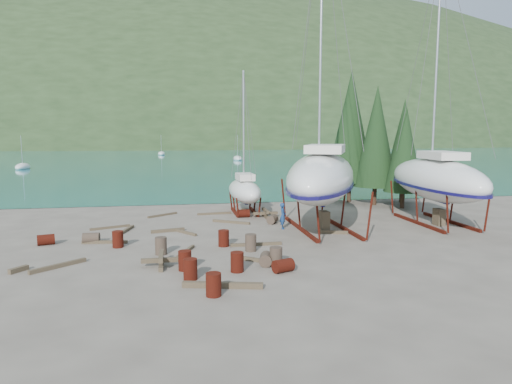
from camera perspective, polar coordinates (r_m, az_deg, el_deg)
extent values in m
plane|color=#595147|center=(25.12, -0.30, -6.57)|extent=(600.00, 600.00, 0.00)
plane|color=#186E7A|center=(339.11, -9.41, 6.15)|extent=(700.00, 700.00, 0.00)
ellipsoid|color=#22341A|center=(344.11, -9.42, 6.16)|extent=(800.00, 360.00, 110.00)
cube|color=beige|center=(221.24, -24.81, 5.56)|extent=(6.00, 5.00, 4.00)
cube|color=#A54C2D|center=(221.21, -24.84, 6.28)|extent=(6.60, 5.60, 1.60)
cube|color=beige|center=(214.66, -14.37, 5.97)|extent=(6.00, 5.00, 4.00)
cube|color=#A54C2D|center=(214.63, -14.40, 6.71)|extent=(6.60, 5.60, 1.60)
cube|color=beige|center=(216.78, -1.00, 6.20)|extent=(6.00, 5.00, 4.00)
cube|color=#A54C2D|center=(216.74, -1.00, 6.94)|extent=(6.60, 5.60, 1.60)
cylinder|color=black|center=(40.03, 14.59, -0.45)|extent=(0.36, 0.36, 1.60)
cone|color=black|center=(39.69, 14.82, 6.73)|extent=(3.60, 3.60, 8.40)
cylinder|color=black|center=(38.93, 17.81, -0.95)|extent=(0.36, 0.36, 1.36)
cone|color=black|center=(38.58, 18.06, 5.31)|extent=(3.06, 3.06, 7.14)
cylinder|color=black|center=(41.25, 11.54, 0.03)|extent=(0.36, 0.36, 1.84)
cone|color=black|center=(40.94, 11.75, 8.04)|extent=(4.14, 4.14, 9.66)
cylinder|color=black|center=(42.25, 17.72, -0.27)|extent=(0.36, 0.36, 1.44)
cone|color=black|center=(41.92, 17.96, 5.84)|extent=(3.24, 3.24, 7.56)
ellipsoid|color=white|center=(88.11, -27.14, 2.80)|extent=(2.00, 5.00, 1.40)
cylinder|color=silver|center=(87.97, -27.25, 4.65)|extent=(0.08, 0.08, 5.00)
ellipsoid|color=white|center=(105.14, -2.33, 4.19)|extent=(2.00, 5.00, 1.40)
cylinder|color=silver|center=(105.03, -2.33, 5.74)|extent=(0.08, 0.08, 5.00)
ellipsoid|color=white|center=(134.21, -11.74, 4.71)|extent=(2.00, 5.00, 1.40)
cylinder|color=silver|center=(134.12, -11.77, 5.92)|extent=(0.08, 0.08, 5.00)
ellipsoid|color=white|center=(28.86, 8.21, 1.84)|extent=(8.94, 13.70, 3.10)
cube|color=#110D44|center=(28.36, 8.59, -0.49)|extent=(1.20, 2.28, 1.00)
cube|color=silver|center=(28.12, 8.70, 5.36)|extent=(3.57, 4.50, 0.50)
cylinder|color=silver|center=(30.17, 8.14, 20.45)|extent=(0.14, 0.14, 15.92)
cube|color=#601D10|center=(28.95, 5.54, -4.54)|extent=(0.18, 7.30, 0.20)
cube|color=#601D10|center=(29.78, 10.58, -4.30)|extent=(0.18, 7.30, 0.20)
cube|color=brown|center=(28.62, 8.53, -3.64)|extent=(0.50, 0.80, 1.27)
ellipsoid|color=white|center=(32.73, 21.56, 1.47)|extent=(4.47, 12.01, 2.78)
cube|color=#110D44|center=(32.33, 22.03, -0.29)|extent=(0.44, 2.13, 1.00)
cube|color=silver|center=(32.12, 22.25, 4.27)|extent=(2.19, 3.68, 0.50)
cylinder|color=silver|center=(33.55, 21.72, 16.24)|extent=(0.14, 0.14, 14.10)
cube|color=#601D10|center=(32.52, 19.52, -3.63)|extent=(0.18, 6.46, 0.20)
cube|color=#601D10|center=(33.76, 23.07, -3.40)|extent=(0.18, 6.46, 0.20)
cube|color=brown|center=(32.55, 21.90, -2.91)|extent=(0.50, 0.80, 1.10)
ellipsoid|color=white|center=(34.58, -1.45, 0.13)|extent=(2.43, 6.77, 1.72)
cube|color=#110D44|center=(34.31, -1.37, -0.61)|extent=(0.31, 1.21, 1.00)
cube|color=silver|center=(34.13, -1.38, 1.91)|extent=(1.25, 2.06, 0.50)
cylinder|color=silver|center=(34.65, -1.56, 8.38)|extent=(0.14, 0.14, 8.01)
cube|color=#601D10|center=(34.72, -2.65, -2.54)|extent=(0.18, 3.67, 0.20)
cube|color=#601D10|center=(34.93, -0.25, -2.47)|extent=(0.18, 3.67, 0.20)
cube|color=brown|center=(34.48, -1.36, -2.47)|extent=(0.50, 0.80, 0.36)
imported|color=navy|center=(29.06, 3.38, -3.00)|extent=(0.50, 0.67, 1.67)
cylinder|color=#2D2823|center=(21.20, 1.24, -8.38)|extent=(0.78, 1.00, 0.58)
cylinder|color=#601D10|center=(27.45, -24.77, -5.44)|extent=(1.01, 0.80, 0.58)
cylinder|color=#601D10|center=(17.38, -5.33, -11.45)|extent=(0.58, 0.58, 0.88)
cylinder|color=#601D10|center=(33.06, -1.60, -2.70)|extent=(0.92, 0.64, 0.58)
cylinder|color=#2D2823|center=(23.65, -0.66, -6.35)|extent=(0.58, 0.58, 0.88)
cylinder|color=#601D10|center=(20.21, -2.38, -8.73)|extent=(0.58, 0.58, 0.88)
cylinder|color=#601D10|center=(25.49, -16.89, -5.67)|extent=(0.58, 0.58, 0.88)
cylinder|color=#601D10|center=(19.36, -8.21, -9.53)|extent=(0.58, 0.58, 0.88)
cylinder|color=#2D2823|center=(30.85, 2.08, -3.42)|extent=(0.94, 1.05, 0.58)
cylinder|color=#601D10|center=(20.20, 3.42, -9.19)|extent=(1.03, 0.86, 0.58)
cylinder|color=#601D10|center=(20.65, -8.88, -8.46)|extent=(0.58, 0.58, 0.88)
cylinder|color=#601D10|center=(24.69, -4.06, -5.79)|extent=(0.58, 0.58, 0.88)
cylinder|color=#2D2823|center=(26.97, -19.91, -5.42)|extent=(0.89, 0.60, 0.58)
cylinder|color=#2D2823|center=(23.49, -11.79, -6.60)|extent=(0.58, 0.58, 0.88)
cylinder|color=#2D2823|center=(21.06, 2.51, -8.07)|extent=(0.58, 0.58, 0.88)
cube|color=brown|center=(34.37, -11.60, -2.83)|extent=(2.12, 1.72, 0.14)
cube|color=brown|center=(28.12, 9.67, -4.98)|extent=(1.70, 0.71, 0.19)
cube|color=brown|center=(23.55, -8.84, -7.42)|extent=(1.04, 2.40, 0.15)
cube|color=brown|center=(29.66, -15.79, -4.53)|extent=(0.66, 2.08, 0.17)
cube|color=brown|center=(24.83, 0.03, -6.54)|extent=(2.81, 0.16, 0.16)
cube|color=brown|center=(21.84, -0.13, -8.46)|extent=(1.58, 1.24, 0.17)
cube|color=brown|center=(28.76, -10.95, -4.73)|extent=(2.05, 0.69, 0.19)
cube|color=brown|center=(34.43, -5.25, -2.69)|extent=(2.56, 0.41, 0.15)
cube|color=brown|center=(31.02, -3.13, -3.76)|extent=(2.41, 1.65, 0.16)
cube|color=brown|center=(28.18, -8.92, -4.98)|extent=(1.42, 1.93, 0.15)
cube|color=brown|center=(26.65, -18.39, -5.96)|extent=(2.49, 0.53, 0.17)
cube|color=brown|center=(22.79, -27.55, -8.58)|extent=(0.71, 0.83, 0.22)
cube|color=brown|center=(22.69, -23.47, -8.46)|extent=(2.13, 1.91, 0.18)
cube|color=brown|center=(30.69, -17.76, -4.24)|extent=(2.39, 1.13, 0.15)
cube|color=brown|center=(18.31, -4.20, -11.52)|extent=(3.16, 0.97, 0.23)
cube|color=brown|center=(21.48, -11.76, -8.85)|extent=(0.20, 1.80, 0.20)
cube|color=brown|center=(21.42, -11.77, -8.34)|extent=(1.80, 0.20, 0.20)
cube|color=brown|center=(21.37, -11.78, -7.82)|extent=(0.20, 1.80, 0.20)
cube|color=brown|center=(33.13, 1.19, -3.01)|extent=(0.20, 1.80, 0.20)
cube|color=brown|center=(33.10, 1.19, -2.67)|extent=(1.80, 0.20, 0.20)
cube|color=brown|center=(33.06, 1.19, -2.33)|extent=(0.20, 1.80, 0.20)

